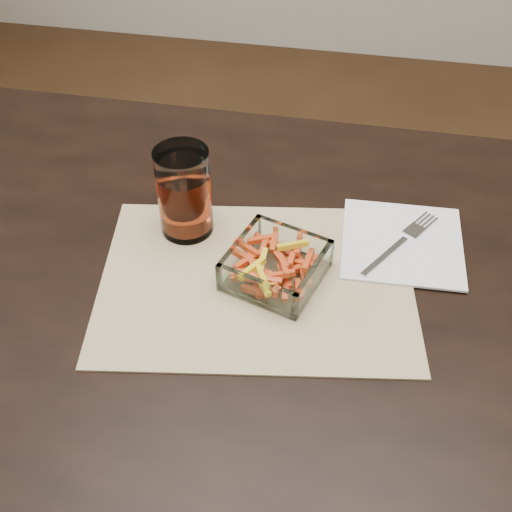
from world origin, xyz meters
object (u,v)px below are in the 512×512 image
(glass_bowl, at_px, (276,267))
(fork, at_px, (402,242))
(dining_table, at_px, (300,330))
(tumbler, at_px, (185,195))

(glass_bowl, height_order, fork, glass_bowl)
(fork, bearing_deg, dining_table, -105.27)
(dining_table, distance_m, glass_bowl, 0.12)
(dining_table, height_order, tumbler, tumbler)
(dining_table, xyz_separation_m, tumbler, (-0.20, 0.10, 0.16))
(dining_table, distance_m, tumbler, 0.27)
(glass_bowl, xyz_separation_m, tumbler, (-0.15, 0.08, 0.05))
(glass_bowl, distance_m, tumbler, 0.18)
(glass_bowl, bearing_deg, dining_table, -20.74)
(dining_table, relative_size, glass_bowl, 10.22)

